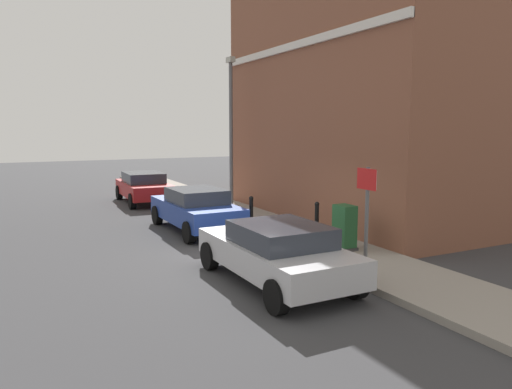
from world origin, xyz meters
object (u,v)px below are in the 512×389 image
(car_silver, at_px, (277,251))
(utility_cabinet, at_px, (344,229))
(lamppost, at_px, (231,126))
(car_blue, at_px, (196,209))
(street_sign, at_px, (367,205))
(car_red, at_px, (144,187))
(bollard_near_cabinet, at_px, (317,219))
(bollard_far_kerb, at_px, (251,212))

(car_silver, distance_m, utility_cabinet, 2.93)
(lamppost, bearing_deg, car_silver, -107.85)
(car_silver, distance_m, car_blue, 5.75)
(car_silver, relative_size, utility_cabinet, 3.67)
(street_sign, xyz_separation_m, lamppost, (1.01, 9.21, 1.64))
(utility_cabinet, xyz_separation_m, lamppost, (0.05, 7.23, 2.62))
(car_blue, height_order, car_red, car_blue)
(car_red, bearing_deg, bollard_near_cabinet, -164.06)
(car_red, height_order, bollard_near_cabinet, car_red)
(car_blue, height_order, lamppost, lamppost)
(bollard_near_cabinet, bearing_deg, utility_cabinet, -94.05)
(utility_cabinet, bearing_deg, bollard_far_kerb, 107.84)
(car_red, distance_m, street_sign, 13.16)
(lamppost, bearing_deg, car_red, 122.82)
(car_red, xyz_separation_m, bollard_far_kerb, (1.37, -7.80, -0.00))
(car_silver, distance_m, bollard_far_kerb, 4.76)
(car_blue, distance_m, bollard_near_cabinet, 3.98)
(car_silver, height_order, lamppost, lamppost)
(bollard_near_cabinet, distance_m, bollard_far_kerb, 2.18)
(bollard_far_kerb, xyz_separation_m, street_sign, (0.09, -5.25, 0.96))
(bollard_far_kerb, distance_m, lamppost, 4.87)
(car_red, bearing_deg, utility_cabinet, -166.36)
(utility_cabinet, bearing_deg, street_sign, -115.77)
(car_silver, bearing_deg, car_blue, -3.63)
(bollard_far_kerb, bearing_deg, utility_cabinet, -72.16)
(bollard_near_cabinet, bearing_deg, lamppost, 90.47)
(bollard_near_cabinet, relative_size, lamppost, 0.18)
(bollard_near_cabinet, bearing_deg, car_red, 104.63)
(bollard_far_kerb, distance_m, street_sign, 5.33)
(bollard_near_cabinet, xyz_separation_m, bollard_far_kerb, (-1.15, 1.85, 0.00))
(car_blue, relative_size, bollard_near_cabinet, 4.07)
(utility_cabinet, bearing_deg, car_red, 102.34)
(car_red, height_order, lamppost, lamppost)
(bollard_far_kerb, bearing_deg, bollard_near_cabinet, -58.17)
(car_blue, height_order, bollard_far_kerb, car_blue)
(car_red, relative_size, street_sign, 1.78)
(car_blue, relative_size, lamppost, 0.74)
(utility_cabinet, height_order, lamppost, lamppost)
(car_silver, relative_size, bollard_near_cabinet, 4.06)
(car_silver, bearing_deg, lamppost, -18.59)
(car_red, distance_m, bollard_far_kerb, 7.91)
(utility_cabinet, bearing_deg, car_blue, 117.67)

